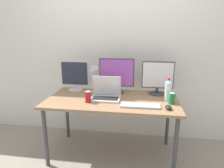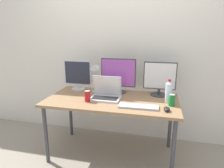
# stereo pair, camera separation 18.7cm
# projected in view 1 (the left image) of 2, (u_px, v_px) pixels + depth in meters

# --- Properties ---
(ground_plane) EXTENTS (16.00, 16.00, 0.00)m
(ground_plane) POSITION_uv_depth(u_px,v_px,m) (112.00, 154.00, 2.55)
(ground_plane) COLOR gray
(wall_back) EXTENTS (7.00, 0.08, 2.60)m
(wall_back) POSITION_uv_depth(u_px,v_px,m) (118.00, 47.00, 2.77)
(wall_back) COLOR silver
(wall_back) RESTS_ON ground
(work_desk) EXTENTS (1.53, 0.79, 0.74)m
(work_desk) POSITION_uv_depth(u_px,v_px,m) (112.00, 104.00, 2.37)
(work_desk) COLOR #424247
(work_desk) RESTS_ON ground
(monitor_left) EXTENTS (0.37, 0.19, 0.39)m
(monitor_left) POSITION_uv_depth(u_px,v_px,m) (75.00, 75.00, 2.65)
(monitor_left) COLOR silver
(monitor_left) RESTS_ON work_desk
(monitor_center) EXTENTS (0.45, 0.20, 0.44)m
(monitor_center) POSITION_uv_depth(u_px,v_px,m) (117.00, 75.00, 2.54)
(monitor_center) COLOR #38383D
(monitor_center) RESTS_ON work_desk
(monitor_right) EXTENTS (0.39, 0.21, 0.41)m
(monitor_right) POSITION_uv_depth(u_px,v_px,m) (158.00, 78.00, 2.48)
(monitor_right) COLOR #38383D
(monitor_right) RESTS_ON work_desk
(laptop_silver) EXTENTS (0.34, 0.25, 0.26)m
(laptop_silver) POSITION_uv_depth(u_px,v_px,m) (106.00, 94.00, 2.35)
(laptop_silver) COLOR silver
(laptop_silver) RESTS_ON work_desk
(keyboard_main) EXTENTS (0.42, 0.14, 0.02)m
(keyboard_main) POSITION_uv_depth(u_px,v_px,m) (140.00, 106.00, 2.11)
(keyboard_main) COLOR #B2B2B7
(keyboard_main) RESTS_ON work_desk
(mouse_by_keyboard) EXTENTS (0.07, 0.11, 0.04)m
(mouse_by_keyboard) POSITION_uv_depth(u_px,v_px,m) (168.00, 107.00, 2.03)
(mouse_by_keyboard) COLOR black
(mouse_by_keyboard) RESTS_ON work_desk
(water_bottle) EXTENTS (0.08, 0.08, 0.27)m
(water_bottle) POSITION_uv_depth(u_px,v_px,m) (168.00, 91.00, 2.25)
(water_bottle) COLOR silver
(water_bottle) RESTS_ON work_desk
(soda_can_near_keyboard) EXTENTS (0.07, 0.07, 0.13)m
(soda_can_near_keyboard) POSITION_uv_depth(u_px,v_px,m) (172.00, 98.00, 2.17)
(soda_can_near_keyboard) COLOR #197F33
(soda_can_near_keyboard) RESTS_ON work_desk
(soda_can_by_laptop) EXTENTS (0.07, 0.07, 0.13)m
(soda_can_by_laptop) POSITION_uv_depth(u_px,v_px,m) (88.00, 97.00, 2.22)
(soda_can_by_laptop) COLOR red
(soda_can_by_laptop) RESTS_ON work_desk
(desk_lamp) EXTENTS (0.11, 0.18, 0.41)m
(desk_lamp) POSITION_uv_depth(u_px,v_px,m) (93.00, 73.00, 2.48)
(desk_lamp) COLOR #B7B7BC
(desk_lamp) RESTS_ON work_desk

